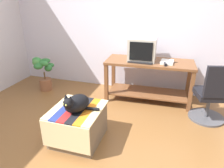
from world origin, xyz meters
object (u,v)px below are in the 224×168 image
(cat, at_px, (76,103))
(ottoman_with_blanket, at_px, (78,124))
(desk, at_px, (149,74))
(keyboard, at_px, (141,62))
(tv_monitor, at_px, (142,49))
(office_chair, at_px, (212,97))
(book, at_px, (167,62))
(potted_plant, at_px, (44,73))
(stapler, at_px, (165,64))

(cat, bearing_deg, ottoman_with_blanket, 135.04)
(desk, bearing_deg, keyboard, -136.14)
(ottoman_with_blanket, bearing_deg, desk, 63.73)
(tv_monitor, height_order, office_chair, tv_monitor)
(book, distance_m, potted_plant, 2.31)
(book, distance_m, office_chair, 0.86)
(cat, distance_m, office_chair, 1.93)
(potted_plant, bearing_deg, ottoman_with_blanket, -43.16)
(cat, bearing_deg, tv_monitor, 89.78)
(desk, distance_m, office_chair, 1.06)
(potted_plant, relative_size, stapler, 5.81)
(tv_monitor, bearing_deg, keyboard, -90.23)
(cat, xyz_separation_m, stapler, (0.92, 1.27, 0.18))
(book, relative_size, stapler, 2.32)
(book, distance_m, stapler, 0.14)
(keyboard, height_order, book, book)
(desk, xyz_separation_m, office_chair, (0.96, -0.42, -0.10))
(keyboard, bearing_deg, book, 16.02)
(potted_plant, height_order, stapler, stapler)
(tv_monitor, relative_size, potted_plant, 0.72)
(tv_monitor, relative_size, keyboard, 1.15)
(desk, xyz_separation_m, potted_plant, (-1.99, -0.16, -0.14))
(desk, distance_m, tv_monitor, 0.43)
(potted_plant, height_order, office_chair, office_chair)
(tv_monitor, xyz_separation_m, potted_plant, (-1.85, -0.19, -0.55))
(potted_plant, xyz_separation_m, office_chair, (2.95, -0.25, 0.03))
(desk, height_order, book, book)
(keyboard, xyz_separation_m, office_chair, (1.09, -0.28, -0.34))
(desk, distance_m, potted_plant, 2.00)
(book, bearing_deg, potted_plant, -174.32)
(book, relative_size, ottoman_with_blanket, 0.38)
(tv_monitor, relative_size, stapler, 4.17)
(tv_monitor, bearing_deg, desk, -14.54)
(stapler, bearing_deg, cat, -141.19)
(stapler, bearing_deg, keyboard, 160.30)
(keyboard, relative_size, ottoman_with_blanket, 0.60)
(desk, bearing_deg, potted_plant, -177.73)
(desk, xyz_separation_m, keyboard, (-0.13, -0.14, 0.24))
(cat, distance_m, stapler, 1.58)
(desk, relative_size, stapler, 13.43)
(keyboard, relative_size, cat, 0.94)
(keyboard, bearing_deg, office_chair, -12.63)
(tv_monitor, xyz_separation_m, book, (0.42, -0.06, -0.17))
(keyboard, relative_size, potted_plant, 0.63)
(keyboard, bearing_deg, cat, -110.50)
(cat, bearing_deg, keyboard, 87.25)
(tv_monitor, xyz_separation_m, office_chair, (1.10, -0.45, -0.51))
(ottoman_with_blanket, xyz_separation_m, potted_plant, (-1.30, 1.22, 0.13))
(book, xyz_separation_m, office_chair, (0.68, -0.39, -0.35))
(cat, bearing_deg, office_chair, 51.55)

